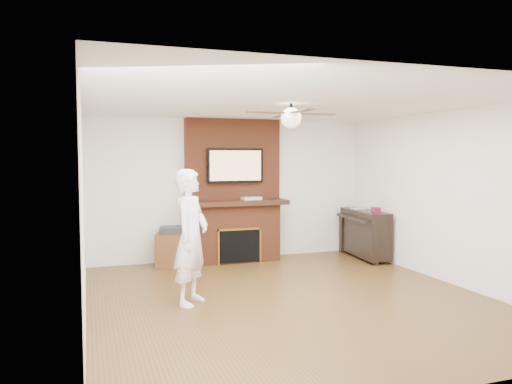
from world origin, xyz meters
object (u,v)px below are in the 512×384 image
object	(u,v)px
piano	(364,232)
fireplace	(235,204)
person	(191,237)
side_table	(173,248)

from	to	relation	value
piano	fireplace	bearing A→B (deg)	171.69
person	side_table	xyz separation A→B (m)	(0.15, 2.28, -0.54)
fireplace	side_table	bearing A→B (deg)	-176.51
fireplace	piano	world-z (taller)	fireplace
side_table	person	bearing A→B (deg)	-81.23
person	side_table	bearing A→B (deg)	31.46
fireplace	person	world-z (taller)	fireplace
fireplace	side_table	world-z (taller)	fireplace
fireplace	piano	xyz separation A→B (m)	(2.29, -0.55, -0.53)
person	side_table	size ratio (longest dim) A/B	2.47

